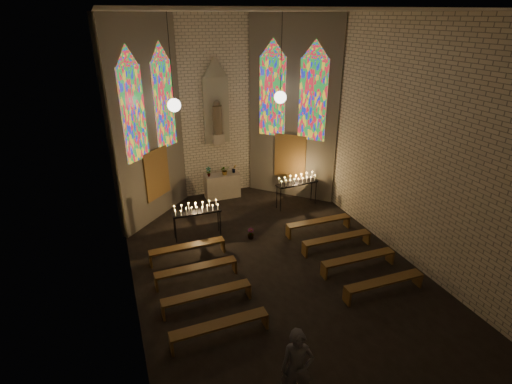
% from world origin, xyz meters
% --- Properties ---
extents(floor, '(12.00, 12.00, 0.00)m').
position_xyz_m(floor, '(0.00, 0.00, 0.00)').
color(floor, black).
rests_on(floor, ground).
extents(room, '(8.22, 12.43, 7.00)m').
position_xyz_m(room, '(-0.00, 3.37, 3.72)').
color(room, beige).
rests_on(room, ground).
extents(altar, '(1.40, 0.60, 1.00)m').
position_xyz_m(altar, '(0.00, 5.45, 0.50)').
color(altar, '#ADA28D').
rests_on(altar, ground).
extents(flower_vase_left, '(0.21, 0.15, 0.40)m').
position_xyz_m(flower_vase_left, '(-0.55, 5.42, 1.20)').
color(flower_vase_left, '#4C723F').
rests_on(flower_vase_left, altar).
extents(flower_vase_center, '(0.36, 0.32, 0.39)m').
position_xyz_m(flower_vase_center, '(0.10, 5.37, 1.19)').
color(flower_vase_center, '#4C723F').
rests_on(flower_vase_center, altar).
extents(flower_vase_right, '(0.21, 0.18, 0.34)m').
position_xyz_m(flower_vase_right, '(0.53, 5.45, 1.17)').
color(flower_vase_right, '#4C723F').
rests_on(flower_vase_right, altar).
extents(aisle_flower_pot, '(0.22, 0.22, 0.38)m').
position_xyz_m(aisle_flower_pot, '(-0.06, 1.88, 0.19)').
color(aisle_flower_pot, '#4C723F').
rests_on(aisle_flower_pot, ground).
extents(votive_stand_left, '(1.62, 0.42, 1.18)m').
position_xyz_m(votive_stand_left, '(-1.69, 2.65, 1.01)').
color(votive_stand_left, black).
rests_on(votive_stand_left, ground).
extents(votive_stand_right, '(1.70, 0.52, 1.23)m').
position_xyz_m(votive_stand_right, '(2.47, 3.60, 1.06)').
color(votive_stand_right, black).
rests_on(votive_stand_right, ground).
extents(pew_left_0, '(2.33, 0.36, 0.45)m').
position_xyz_m(pew_left_0, '(-2.28, 1.49, 0.36)').
color(pew_left_0, '#553918').
rests_on(pew_left_0, ground).
extents(pew_right_0, '(2.33, 0.36, 0.45)m').
position_xyz_m(pew_right_0, '(2.28, 1.49, 0.36)').
color(pew_right_0, '#553918').
rests_on(pew_right_0, ground).
extents(pew_left_1, '(2.33, 0.36, 0.45)m').
position_xyz_m(pew_left_1, '(-2.28, 0.29, 0.36)').
color(pew_left_1, '#553918').
rests_on(pew_left_1, ground).
extents(pew_right_1, '(2.33, 0.36, 0.45)m').
position_xyz_m(pew_right_1, '(2.28, 0.29, 0.36)').
color(pew_right_1, '#553918').
rests_on(pew_right_1, ground).
extents(pew_left_2, '(2.33, 0.36, 0.45)m').
position_xyz_m(pew_left_2, '(-2.28, -0.91, 0.36)').
color(pew_left_2, '#553918').
rests_on(pew_left_2, ground).
extents(pew_right_2, '(2.33, 0.36, 0.45)m').
position_xyz_m(pew_right_2, '(2.28, -0.91, 0.36)').
color(pew_right_2, '#553918').
rests_on(pew_right_2, ground).
extents(pew_left_3, '(2.33, 0.36, 0.45)m').
position_xyz_m(pew_left_3, '(-2.28, -2.11, 0.36)').
color(pew_left_3, '#553918').
rests_on(pew_left_3, ground).
extents(pew_right_3, '(2.33, 0.36, 0.45)m').
position_xyz_m(pew_right_3, '(2.28, -2.11, 0.36)').
color(pew_right_3, '#553918').
rests_on(pew_right_3, ground).
extents(visitor, '(0.73, 0.61, 1.72)m').
position_xyz_m(visitor, '(-1.36, -4.22, 0.86)').
color(visitor, '#45444D').
rests_on(visitor, ground).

